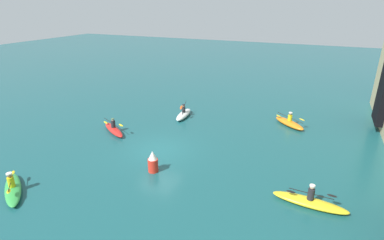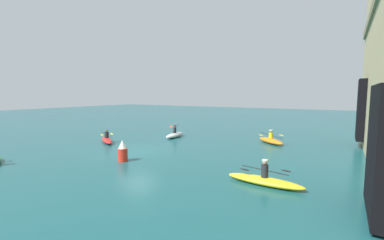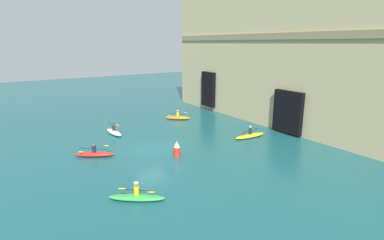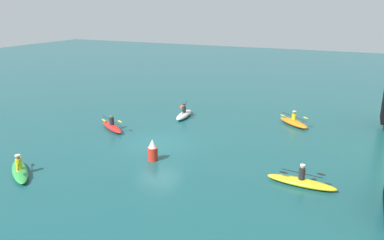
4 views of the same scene
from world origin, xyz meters
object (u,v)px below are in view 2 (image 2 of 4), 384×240
object	(u,v)px
kayak_white	(175,135)
kayak_yellow	(264,180)
kayak_red	(107,140)
marker_buoy	(123,151)
kayak_orange	(271,140)

from	to	relation	value
kayak_white	kayak_yellow	distance (m)	13.51
kayak_red	marker_buoy	bearing A→B (deg)	-0.79
kayak_yellow	kayak_red	bearing A→B (deg)	170.46
kayak_white	kayak_orange	xyz separation A→B (m)	(-1.64, 8.45, 0.00)
kayak_red	kayak_orange	bearing A→B (deg)	61.51
kayak_red	kayak_white	bearing A→B (deg)	88.13
kayak_white	marker_buoy	world-z (taller)	marker_buoy
kayak_white	kayak_orange	size ratio (longest dim) A/B	1.06
kayak_red	marker_buoy	distance (m)	6.67
kayak_orange	marker_buoy	size ratio (longest dim) A/B	2.15
kayak_white	kayak_yellow	world-z (taller)	kayak_white
kayak_red	kayak_orange	size ratio (longest dim) A/B	1.08
kayak_white	kayak_orange	bearing A→B (deg)	-84.85
kayak_red	kayak_orange	world-z (taller)	kayak_orange
kayak_orange	marker_buoy	world-z (taller)	marker_buoy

